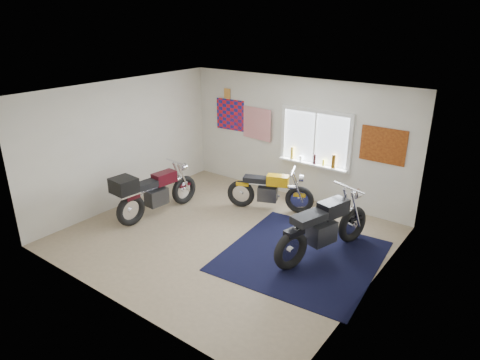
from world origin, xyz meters
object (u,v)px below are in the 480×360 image
Objects in this scene: navy_rug at (302,256)px; maroon_tourer at (152,192)px; black_chrome_bike at (323,228)px; yellow_triumph at (269,192)px.

maroon_tourer is (-3.26, -0.45, 0.53)m from navy_rug.
navy_rug is 0.61m from black_chrome_bike.
navy_rug is 1.46× the size of yellow_triumph.
navy_rug is at bearing 155.67° from black_chrome_bike.
black_chrome_bike is at bearing -73.35° from maroon_tourer.
navy_rug is 1.27× the size of maroon_tourer.
black_chrome_bike is at bearing 48.98° from navy_rug.
yellow_triumph is 0.82× the size of black_chrome_bike.
black_chrome_bike is 1.06× the size of maroon_tourer.
yellow_triumph is 2.46m from maroon_tourer.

